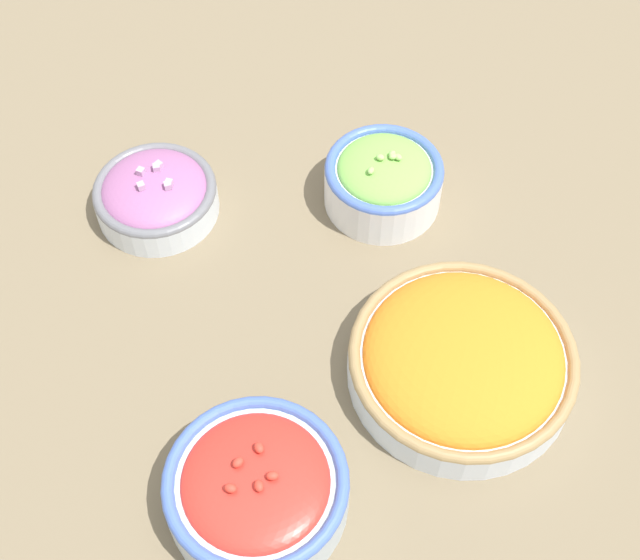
% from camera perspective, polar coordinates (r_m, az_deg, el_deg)
% --- Properties ---
extents(ground_plane, '(3.00, 3.00, 0.00)m').
position_cam_1_polar(ground_plane, '(0.94, 0.00, -1.03)').
color(ground_plane, '#75664C').
extents(bowl_lettuce, '(0.13, 0.13, 0.08)m').
position_cam_1_polar(bowl_lettuce, '(1.00, 4.08, 6.46)').
color(bowl_lettuce, white).
rests_on(bowl_lettuce, ground_plane).
extents(bowl_carrots, '(0.22, 0.22, 0.06)m').
position_cam_1_polar(bowl_carrots, '(0.88, 9.11, -5.09)').
color(bowl_carrots, silver).
rests_on(bowl_carrots, ground_plane).
extents(bowl_cherry_tomatoes, '(0.17, 0.17, 0.07)m').
position_cam_1_polar(bowl_cherry_tomatoes, '(0.81, -4.09, -13.14)').
color(bowl_cherry_tomatoes, '#B2C1CC').
rests_on(bowl_cherry_tomatoes, ground_plane).
extents(bowl_red_onion, '(0.14, 0.14, 0.06)m').
position_cam_1_polar(bowl_red_onion, '(1.01, -10.48, 5.41)').
color(bowl_red_onion, silver).
rests_on(bowl_red_onion, ground_plane).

